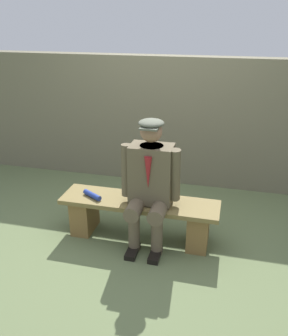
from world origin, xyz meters
TOP-DOWN VIEW (x-y plane):
  - ground_plane at (0.00, 0.00)m, footprint 30.00×30.00m
  - bench at (0.00, 0.00)m, footprint 1.56×0.40m
  - seated_man at (-0.12, 0.05)m, footprint 0.56×0.54m
  - rolled_magazine at (0.47, 0.05)m, footprint 0.22×0.16m
  - stadium_wall at (0.00, -1.48)m, footprint 12.00×0.24m

SIDE VIEW (x-z plane):
  - ground_plane at x=0.00m, z-range 0.00..0.00m
  - bench at x=0.00m, z-range 0.05..0.48m
  - rolled_magazine at x=0.47m, z-range 0.42..0.48m
  - seated_man at x=-0.12m, z-range 0.04..1.30m
  - stadium_wall at x=0.00m, z-range 0.00..1.65m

